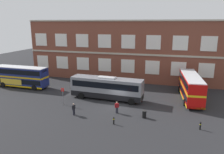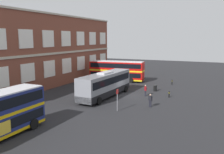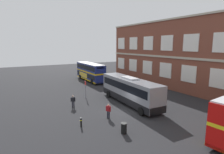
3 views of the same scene
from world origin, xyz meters
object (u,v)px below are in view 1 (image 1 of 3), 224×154
object	(u,v)px
second_passenger	(74,109)
bus_stand_flag	(63,95)
double_decker_middle	(191,87)
touring_coach	(107,88)
station_litter_bin	(144,114)
double_decker_near	(21,76)
safety_bollard_east	(114,121)
waiting_passenger	(117,107)
safety_bollard_west	(200,126)

from	to	relation	value
second_passenger	bus_stand_flag	xyz separation A→B (m)	(-3.33, 3.15, 0.70)
double_decker_middle	bus_stand_flag	distance (m)	20.74
touring_coach	station_litter_bin	world-z (taller)	touring_coach
double_decker_near	station_litter_bin	world-z (taller)	double_decker_near
double_decker_near	station_litter_bin	xyz separation A→B (m)	(25.40, -7.75, -1.63)
second_passenger	safety_bollard_east	bearing A→B (deg)	-11.18
double_decker_middle	safety_bollard_east	distance (m)	15.97
double_decker_middle	touring_coach	bearing A→B (deg)	-163.60
double_decker_middle	second_passenger	bearing A→B (deg)	-143.87
second_passenger	station_litter_bin	distance (m)	9.62
station_litter_bin	bus_stand_flag	bearing A→B (deg)	173.88
waiting_passenger	double_decker_near	bearing A→B (deg)	161.38
safety_bollard_west	double_decker_middle	bearing A→B (deg)	93.40
double_decker_middle	touring_coach	world-z (taller)	double_decker_middle
safety_bollard_east	double_decker_near	bearing A→B (deg)	154.01
safety_bollard_west	touring_coach	bearing A→B (deg)	152.68
touring_coach	second_passenger	world-z (taller)	touring_coach
double_decker_middle	station_litter_bin	bearing A→B (deg)	-122.80
double_decker_middle	station_litter_bin	xyz separation A→B (m)	(-6.22, -9.66, -1.63)
double_decker_near	second_passenger	world-z (taller)	double_decker_near
second_passenger	bus_stand_flag	bearing A→B (deg)	136.58
touring_coach	double_decker_middle	bearing A→B (deg)	16.40
bus_stand_flag	safety_bollard_east	distance (m)	10.41
double_decker_near	touring_coach	xyz separation A→B (m)	(18.32, -2.01, -0.24)
waiting_passenger	second_passenger	world-z (taller)	same
touring_coach	station_litter_bin	distance (m)	9.23
station_litter_bin	safety_bollard_west	world-z (taller)	station_litter_bin
double_decker_middle	waiting_passenger	distance (m)	13.71
double_decker_middle	second_passenger	world-z (taller)	double_decker_middle
waiting_passenger	safety_bollard_west	bearing A→B (deg)	-10.46
station_litter_bin	safety_bollard_east	size ratio (longest dim) A/B	1.08
bus_stand_flag	station_litter_bin	distance (m)	12.90
bus_stand_flag	safety_bollard_west	distance (m)	19.90
double_decker_near	safety_bollard_east	size ratio (longest dim) A/B	11.61
touring_coach	waiting_passenger	distance (m)	6.18
double_decker_near	safety_bollard_east	distance (m)	24.54
touring_coach	waiting_passenger	size ratio (longest dim) A/B	7.13
station_litter_bin	double_decker_near	bearing A→B (deg)	163.03
waiting_passenger	safety_bollard_west	distance (m)	11.00
touring_coach	safety_bollard_east	world-z (taller)	touring_coach
touring_coach	safety_bollard_east	xyz separation A→B (m)	(3.69, -8.72, -1.42)
waiting_passenger	second_passenger	distance (m)	5.98
station_litter_bin	safety_bollard_west	size ratio (longest dim) A/B	1.08
touring_coach	second_passenger	bearing A→B (deg)	-107.41
second_passenger	station_litter_bin	size ratio (longest dim) A/B	1.65
safety_bollard_west	waiting_passenger	bearing A→B (deg)	169.54
safety_bollard_west	double_decker_near	bearing A→B (deg)	164.05
double_decker_middle	safety_bollard_east	xyz separation A→B (m)	(-9.62, -12.64, -1.66)
second_passenger	bus_stand_flag	distance (m)	4.64
double_decker_near	touring_coach	bearing A→B (deg)	-6.27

